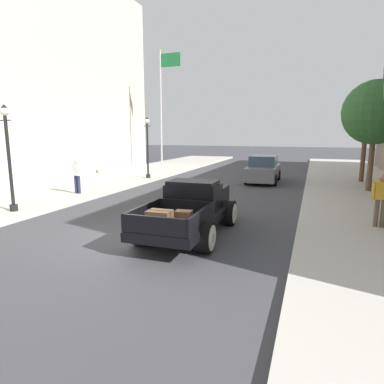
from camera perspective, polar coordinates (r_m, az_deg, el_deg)
name	(u,v)px	position (r m, az deg, el deg)	size (l,w,h in m)	color
ground_plane	(129,239)	(9.70, -10.93, -7.97)	(140.00, 140.00, 0.00)	#3D3D42
hotrod_truck_black	(192,208)	(10.01, 0.06, -2.74)	(2.26, 4.97, 1.58)	black
car_background_grey	(263,170)	(20.82, 12.27, 3.78)	(1.93, 4.33, 1.65)	slate
pedestrian_sidewalk_left	(77,174)	(16.54, -19.34, 2.97)	(0.53, 0.22, 1.65)	#232847
pedestrian_sidewalk_right	(381,197)	(11.49, 29.99, -0.75)	(0.53, 0.22, 1.65)	brown
street_lamp_near	(8,150)	(13.61, -29.25, 6.33)	(0.50, 0.32, 3.85)	black
street_lamp_far	(147,143)	(21.29, -7.73, 8.43)	(0.50, 0.32, 3.85)	black
flagpole	(163,97)	(26.84, -4.97, 16.05)	(1.74, 0.16, 9.16)	#B2B2B7
street_tree_second	(376,113)	(18.53, 29.22, 11.92)	(3.09, 3.09, 5.38)	brown
street_tree_third	(367,117)	(21.96, 28.04, 11.34)	(2.64, 2.64, 5.09)	brown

